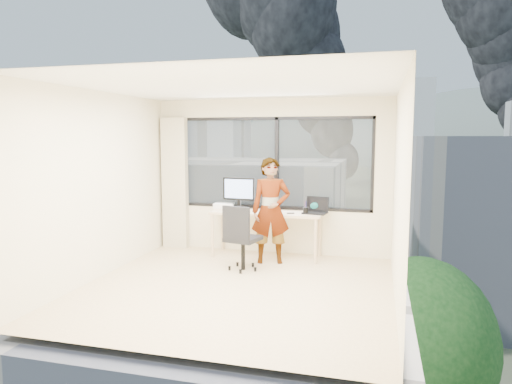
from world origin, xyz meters
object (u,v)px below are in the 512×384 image
(monitor, at_px, (239,193))
(handbag, at_px, (316,206))
(game_console, at_px, (224,205))
(desk, at_px, (266,234))
(person, at_px, (271,211))
(chair, at_px, (243,237))
(laptop, at_px, (315,206))

(monitor, xyz_separation_m, handbag, (1.28, 0.11, -0.19))
(game_console, height_order, handbag, handbag)
(desk, relative_size, game_console, 5.42)
(monitor, height_order, handbag, monitor)
(game_console, relative_size, handbag, 1.41)
(game_console, bearing_deg, person, -37.83)
(desk, distance_m, chair, 0.88)
(game_console, relative_size, laptop, 0.84)
(person, distance_m, game_console, 1.11)
(desk, height_order, person, person)
(monitor, bearing_deg, game_console, 158.03)
(desk, xyz_separation_m, laptop, (0.80, -0.00, 0.50))
(desk, distance_m, game_console, 0.92)
(monitor, distance_m, game_console, 0.42)
(chair, bearing_deg, handbag, 59.47)
(chair, bearing_deg, desk, 92.57)
(monitor, bearing_deg, handbag, 8.43)
(laptop, bearing_deg, handbag, 99.84)
(monitor, relative_size, handbag, 2.35)
(game_console, bearing_deg, handbag, -9.15)
(chair, xyz_separation_m, person, (0.31, 0.50, 0.33))
(chair, xyz_separation_m, handbag, (0.95, 1.02, 0.34))
(chair, relative_size, person, 0.61)
(monitor, height_order, laptop, monitor)
(chair, distance_m, monitor, 1.10)
(desk, relative_size, monitor, 3.25)
(chair, distance_m, handbag, 1.43)
(person, distance_m, handbag, 0.82)
(desk, height_order, chair, chair)
(monitor, height_order, game_console, monitor)
(desk, distance_m, laptop, 0.94)
(desk, height_order, monitor, monitor)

